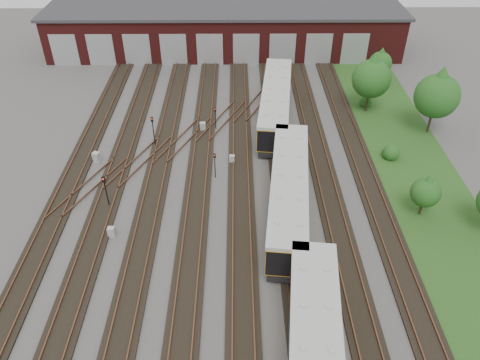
{
  "coord_description": "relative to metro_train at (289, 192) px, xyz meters",
  "views": [
    {
      "loc": [
        1.64,
        -28.28,
        26.72
      ],
      "look_at": [
        1.91,
        4.38,
        2.0
      ],
      "focal_mm": 35.0,
      "sensor_mm": 36.0,
      "label": 1
    }
  ],
  "objects": [
    {
      "name": "metro_train",
      "position": [
        0.0,
        0.0,
        0.0
      ],
      "size": [
        4.92,
        49.01,
        3.47
      ],
      "rotation": [
        0.0,
        0.0,
        -0.11
      ],
      "color": "black",
      "rests_on": "ground"
    },
    {
      "name": "grass_verge",
      "position": [
        13.0,
        7.49,
        -2.08
      ],
      "size": [
        8.0,
        55.0,
        0.05
      ],
      "primitive_type": "cube",
      "color": "#1F4818",
      "rests_on": "ground"
    },
    {
      "name": "relay_cabinet_1",
      "position": [
        -18.28,
        7.65,
        -1.56
      ],
      "size": [
        0.81,
        0.75,
        1.09
      ],
      "primitive_type": "cube",
      "rotation": [
        0.0,
        0.0,
        -0.38
      ],
      "color": "#A4A6A9",
      "rests_on": "ground"
    },
    {
      "name": "signal_mast_2",
      "position": [
        -6.67,
        13.99,
        -0.43
      ],
      "size": [
        0.24,
        0.22,
        2.61
      ],
      "rotation": [
        0.0,
        0.0,
        -0.21
      ],
      "color": "black",
      "rests_on": "ground"
    },
    {
      "name": "relay_cabinet_4",
      "position": [
        -1.1,
        15.66,
        -1.57
      ],
      "size": [
        0.71,
        0.62,
        1.06
      ],
      "primitive_type": "cube",
      "rotation": [
        0.0,
        0.0,
        0.14
      ],
      "color": "#A4A6A9",
      "rests_on": "ground"
    },
    {
      "name": "maintenance_shed",
      "position": [
        -6.01,
        37.47,
        1.1
      ],
      "size": [
        51.0,
        12.5,
        6.35
      ],
      "color": "#4D1413",
      "rests_on": "ground"
    },
    {
      "name": "tree_3",
      "position": [
        11.38,
        -0.48,
        0.57
      ],
      "size": [
        2.52,
        2.52,
        4.18
      ],
      "color": "#2F2515",
      "rests_on": "ground"
    },
    {
      "name": "bush_2",
      "position": [
        15.06,
        31.68,
        -1.41
      ],
      "size": [
        1.39,
        1.39,
        1.39
      ],
      "primitive_type": "sphere",
      "color": "#174112",
      "rests_on": "ground"
    },
    {
      "name": "ground",
      "position": [
        -6.0,
        -2.51,
        -2.11
      ],
      "size": [
        120.0,
        120.0,
        0.0
      ],
      "primitive_type": "plane",
      "color": "#43413F",
      "rests_on": "ground"
    },
    {
      "name": "tree_1",
      "position": [
        13.91,
        25.31,
        1.0
      ],
      "size": [
        2.92,
        2.92,
        4.84
      ],
      "color": "#2F2515",
      "rests_on": "ground"
    },
    {
      "name": "track_network",
      "position": [
        -6.17,
        -1.92,
        -2.0
      ],
      "size": [
        30.4,
        70.0,
        0.33
      ],
      "color": "black",
      "rests_on": "ground"
    },
    {
      "name": "relay_cabinet_3",
      "position": [
        -8.08,
        13.57,
        -1.6
      ],
      "size": [
        0.68,
        0.59,
        1.0
      ],
      "primitive_type": "cube",
      "rotation": [
        0.0,
        0.0,
        0.16
      ],
      "color": "#A4A6A9",
      "rests_on": "ground"
    },
    {
      "name": "bush_1",
      "position": [
        11.04,
        19.12,
        -1.4
      ],
      "size": [
        1.41,
        1.41,
        1.41
      ],
      "primitive_type": "sphere",
      "color": "#174112",
      "rests_on": "ground"
    },
    {
      "name": "signal_mast_0",
      "position": [
        -15.64,
        0.81,
        -0.03
      ],
      "size": [
        0.28,
        0.26,
        3.22
      ],
      "rotation": [
        0.0,
        0.0,
        -0.02
      ],
      "color": "black",
      "rests_on": "ground"
    },
    {
      "name": "tree_0",
      "position": [
        10.83,
        17.84,
        2.54
      ],
      "size": [
        4.36,
        4.36,
        7.23
      ],
      "color": "#2F2515",
      "rests_on": "ground"
    },
    {
      "name": "signal_mast_3",
      "position": [
        -6.42,
        4.96,
        -0.37
      ],
      "size": [
        0.23,
        0.22,
        2.72
      ],
      "rotation": [
        0.0,
        0.0,
        -0.18
      ],
      "color": "black",
      "rests_on": "ground"
    },
    {
      "name": "relay_cabinet_2",
      "position": [
        -4.84,
        7.37,
        -1.67
      ],
      "size": [
        0.57,
        0.5,
        0.87
      ],
      "primitive_type": "cube",
      "rotation": [
        0.0,
        0.0,
        -0.13
      ],
      "color": "#A4A6A9",
      "rests_on": "ground"
    },
    {
      "name": "bush_0",
      "position": [
        11.11,
        8.11,
        -1.26
      ],
      "size": [
        1.7,
        1.7,
        1.7
      ],
      "primitive_type": "sphere",
      "color": "#174112",
      "rests_on": "ground"
    },
    {
      "name": "relay_cabinet_0",
      "position": [
        -14.58,
        -3.0,
        -1.65
      ],
      "size": [
        0.56,
        0.47,
        0.92
      ],
      "primitive_type": "cube",
      "rotation": [
        0.0,
        0.0,
        -0.03
      ],
      "color": "#A4A6A9",
      "rests_on": "ground"
    },
    {
      "name": "tree_2",
      "position": [
        16.49,
        13.03,
        2.83
      ],
      "size": [
        4.64,
        4.64,
        7.69
      ],
      "color": "#2F2515",
      "rests_on": "ground"
    },
    {
      "name": "signal_mast_1",
      "position": [
        -12.91,
        10.59,
        0.05
      ],
      "size": [
        0.28,
        0.26,
        3.4
      ],
      "rotation": [
        0.0,
        0.0,
        0.23
      ],
      "color": "black",
      "rests_on": "ground"
    }
  ]
}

